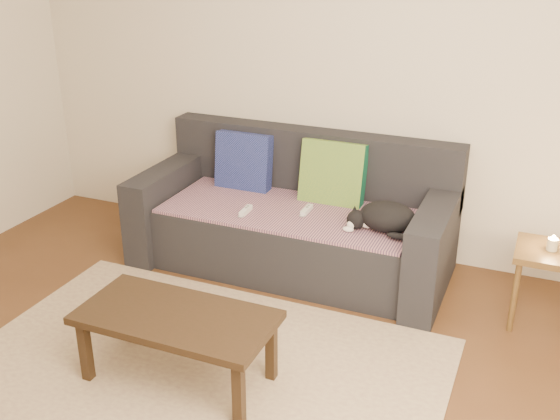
{
  "coord_description": "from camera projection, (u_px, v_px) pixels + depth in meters",
  "views": [
    {
      "loc": [
        1.5,
        -2.22,
        2.12
      ],
      "look_at": [
        0.05,
        1.2,
        0.55
      ],
      "focal_mm": 42.0,
      "sensor_mm": 36.0,
      "label": 1
    }
  ],
  "objects": [
    {
      "name": "wii_remote_b",
      "position": [
        307.0,
        210.0,
        4.27
      ],
      "size": [
        0.04,
        0.15,
        0.03
      ],
      "primitive_type": "cube",
      "rotation": [
        0.0,
        0.0,
        1.58
      ],
      "color": "white",
      "rests_on": "throw_blanket"
    },
    {
      "name": "candle",
      "position": [
        552.0,
        244.0,
        3.67
      ],
      "size": [
        0.06,
        0.06,
        0.09
      ],
      "color": "beige",
      "rests_on": "side_table"
    },
    {
      "name": "cat",
      "position": [
        385.0,
        217.0,
        3.98
      ],
      "size": [
        0.46,
        0.36,
        0.18
      ],
      "rotation": [
        0.0,
        0.0,
        -0.33
      ],
      "color": "black",
      "rests_on": "throw_blanket"
    },
    {
      "name": "cushion_green",
      "position": [
        333.0,
        174.0,
        4.4
      ],
      "size": [
        0.44,
        0.2,
        0.45
      ],
      "primitive_type": "cube",
      "rotation": [
        -0.2,
        0.0,
        0.0
      ],
      "color": "#0D533A",
      "rests_on": "throw_blanket"
    },
    {
      "name": "side_table",
      "position": [
        549.0,
        263.0,
        3.71
      ],
      "size": [
        0.38,
        0.38,
        0.48
      ],
      "color": "brown",
      "rests_on": "ground"
    },
    {
      "name": "cushion_navy",
      "position": [
        244.0,
        161.0,
        4.64
      ],
      "size": [
        0.4,
        0.15,
        0.41
      ],
      "primitive_type": "cube",
      "rotation": [
        -0.14,
        0.0,
        0.0
      ],
      "color": "#111F4C",
      "rests_on": "throw_blanket"
    },
    {
      "name": "coffee_table",
      "position": [
        177.0,
        323.0,
        3.24
      ],
      "size": [
        0.98,
        0.49,
        0.39
      ],
      "color": "black",
      "rests_on": "rug"
    },
    {
      "name": "throw_blanket",
      "position": [
        290.0,
        210.0,
        4.33
      ],
      "size": [
        1.66,
        0.74,
        0.02
      ],
      "primitive_type": "cube",
      "color": "#392547",
      "rests_on": "sofa"
    },
    {
      "name": "ground",
      "position": [
        176.0,
        397.0,
        3.24
      ],
      "size": [
        4.5,
        4.5,
        0.0
      ],
      "primitive_type": "plane",
      "color": "brown",
      "rests_on": "ground"
    },
    {
      "name": "back_wall",
      "position": [
        319.0,
        65.0,
        4.43
      ],
      "size": [
        4.5,
        0.04,
        2.6
      ],
      "primitive_type": "cube",
      "color": "beige",
      "rests_on": "ground"
    },
    {
      "name": "wii_remote_a",
      "position": [
        246.0,
        211.0,
        4.26
      ],
      "size": [
        0.04,
        0.15,
        0.03
      ],
      "primitive_type": "cube",
      "rotation": [
        0.0,
        0.0,
        1.63
      ],
      "color": "white",
      "rests_on": "throw_blanket"
    },
    {
      "name": "sofa",
      "position": [
        295.0,
        222.0,
        4.45
      ],
      "size": [
        2.1,
        0.94,
        0.87
      ],
      "color": "#232328",
      "rests_on": "ground"
    },
    {
      "name": "rug",
      "position": [
        192.0,
        379.0,
        3.37
      ],
      "size": [
        2.5,
        1.8,
        0.01
      ],
      "primitive_type": "cube",
      "color": "#C5B387",
      "rests_on": "ground"
    }
  ]
}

